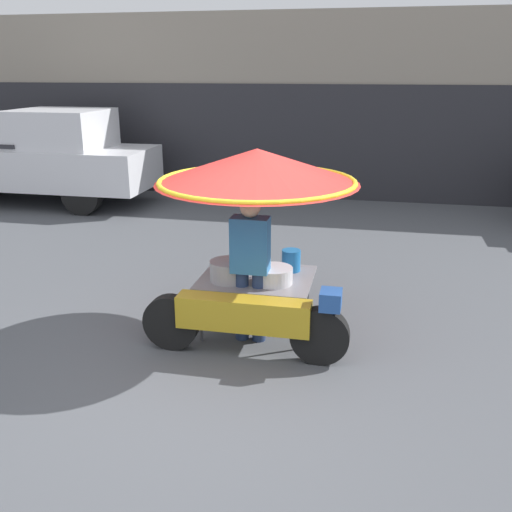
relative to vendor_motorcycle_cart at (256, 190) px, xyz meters
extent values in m
plane|color=#4C4F54|center=(-0.25, -1.12, -1.55)|extent=(36.00, 36.00, 0.00)
cube|color=gray|center=(-0.25, 7.78, 0.37)|extent=(28.00, 2.00, 3.84)
cube|color=#28282D|center=(-0.25, 6.75, -0.35)|extent=(23.80, 0.06, 2.40)
cylinder|color=black|center=(0.74, -0.58, -1.27)|extent=(0.57, 0.14, 0.57)
cylinder|color=black|center=(-0.75, -0.58, -1.27)|extent=(0.57, 0.14, 0.57)
cube|color=#B7931E|center=(0.00, -0.58, -1.11)|extent=(1.32, 0.24, 0.32)
cube|color=#234C93|center=(0.83, -0.58, -0.89)|extent=(0.20, 0.24, 0.18)
cylinder|color=black|center=(0.00, 0.35, -1.30)|extent=(0.51, 0.14, 0.51)
cylinder|color=#515156|center=(0.50, -0.35, -1.26)|extent=(0.03, 0.03, 0.58)
cylinder|color=#515156|center=(0.50, 0.48, -1.26)|extent=(0.03, 0.03, 0.58)
cylinder|color=#515156|center=(-0.51, -0.35, -1.26)|extent=(0.03, 0.03, 0.58)
cylinder|color=#515156|center=(-0.51, 0.48, -1.26)|extent=(0.03, 0.03, 0.58)
cube|color=gray|center=(0.00, 0.06, -0.96)|extent=(1.19, 0.98, 0.02)
cylinder|color=#B2B2B7|center=(0.00, 0.06, -0.45)|extent=(0.03, 0.03, 1.01)
cone|color=red|center=(0.00, 0.06, 0.23)|extent=(2.08, 2.08, 0.35)
torus|color=yellow|center=(0.00, 0.06, 0.08)|extent=(2.02, 2.02, 0.05)
cylinder|color=#939399|center=(-0.27, -0.11, -0.85)|extent=(0.39, 0.39, 0.21)
cylinder|color=silver|center=(0.20, -0.09, -0.87)|extent=(0.39, 0.39, 0.17)
cylinder|color=#1E6BB2|center=(0.32, 0.33, -0.84)|extent=(0.21, 0.21, 0.24)
cylinder|color=navy|center=(-0.10, -0.22, -1.17)|extent=(0.14, 0.14, 0.76)
cylinder|color=navy|center=(0.08, -0.22, -1.17)|extent=(0.14, 0.14, 0.76)
cube|color=teal|center=(-0.01, -0.22, -0.51)|extent=(0.38, 0.22, 0.57)
sphere|color=tan|center=(-0.01, -0.22, -0.13)|extent=(0.20, 0.20, 0.20)
cylinder|color=black|center=(-4.37, 4.36, -1.17)|extent=(0.77, 0.24, 0.77)
cylinder|color=black|center=(-4.37, 5.86, -1.17)|extent=(0.77, 0.24, 0.77)
cube|color=silver|center=(-5.96, 5.11, -0.77)|extent=(5.31, 1.77, 0.79)
cube|color=silver|center=(-5.11, 5.11, 0.00)|extent=(1.81, 1.62, 0.75)
camera|label=1|loc=(1.17, -5.53, 1.17)|focal=40.00mm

